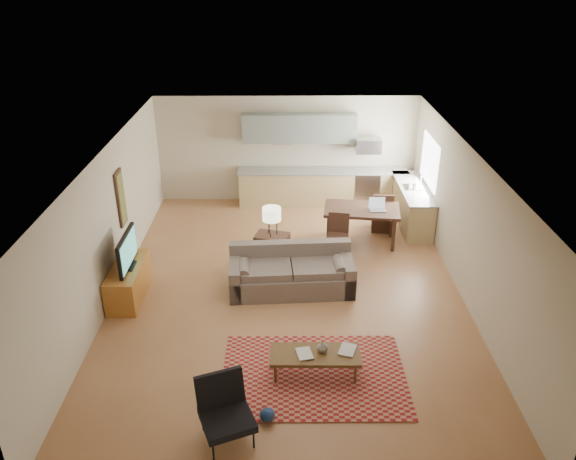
{
  "coord_description": "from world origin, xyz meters",
  "views": [
    {
      "loc": [
        -0.06,
        -9.08,
        5.76
      ],
      "look_at": [
        0.0,
        0.3,
        1.15
      ],
      "focal_mm": 35.0,
      "sensor_mm": 36.0,
      "label": 1
    }
  ],
  "objects_px": {
    "dining_table": "(361,225)",
    "coffee_table": "(315,364)",
    "sofa": "(291,270)",
    "tv_credenza": "(128,282)",
    "armchair": "(227,414)",
    "console_table": "(272,251)"
  },
  "relations": [
    {
      "from": "sofa",
      "to": "tv_credenza",
      "type": "distance_m",
      "value": 3.03
    },
    {
      "from": "sofa",
      "to": "tv_credenza",
      "type": "height_order",
      "value": "sofa"
    },
    {
      "from": "console_table",
      "to": "dining_table",
      "type": "height_order",
      "value": "dining_table"
    },
    {
      "from": "console_table",
      "to": "dining_table",
      "type": "xyz_separation_m",
      "value": [
        1.93,
        1.14,
        0.03
      ]
    },
    {
      "from": "sofa",
      "to": "console_table",
      "type": "bearing_deg",
      "value": 110.82
    },
    {
      "from": "armchair",
      "to": "tv_credenza",
      "type": "distance_m",
      "value": 4.07
    },
    {
      "from": "sofa",
      "to": "coffee_table",
      "type": "relative_size",
      "value": 1.78
    },
    {
      "from": "sofa",
      "to": "armchair",
      "type": "height_order",
      "value": "armchair"
    },
    {
      "from": "console_table",
      "to": "coffee_table",
      "type": "bearing_deg",
      "value": -62.29
    },
    {
      "from": "dining_table",
      "to": "coffee_table",
      "type": "bearing_deg",
      "value": -98.27
    },
    {
      "from": "dining_table",
      "to": "sofa",
      "type": "bearing_deg",
      "value": -120.88
    },
    {
      "from": "tv_credenza",
      "to": "dining_table",
      "type": "height_order",
      "value": "dining_table"
    },
    {
      "from": "sofa",
      "to": "tv_credenza",
      "type": "relative_size",
      "value": 1.73
    },
    {
      "from": "sofa",
      "to": "coffee_table",
      "type": "distance_m",
      "value": 2.46
    },
    {
      "from": "sofa",
      "to": "dining_table",
      "type": "bearing_deg",
      "value": 48.38
    },
    {
      "from": "tv_credenza",
      "to": "console_table",
      "type": "distance_m",
      "value": 2.85
    },
    {
      "from": "armchair",
      "to": "dining_table",
      "type": "bearing_deg",
      "value": 45.21
    },
    {
      "from": "coffee_table",
      "to": "console_table",
      "type": "bearing_deg",
      "value": 102.87
    },
    {
      "from": "tv_credenza",
      "to": "coffee_table",
      "type": "bearing_deg",
      "value": -33.33
    },
    {
      "from": "tv_credenza",
      "to": "dining_table",
      "type": "distance_m",
      "value": 5.08
    },
    {
      "from": "coffee_table",
      "to": "armchair",
      "type": "distance_m",
      "value": 1.75
    },
    {
      "from": "sofa",
      "to": "dining_table",
      "type": "distance_m",
      "value": 2.51
    }
  ]
}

